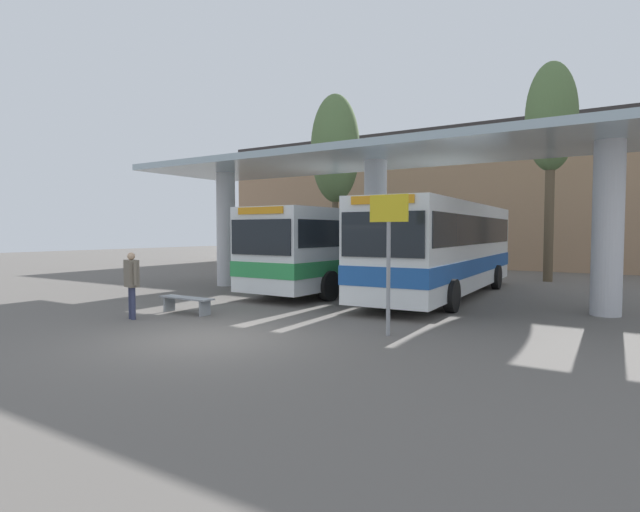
{
  "coord_description": "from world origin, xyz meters",
  "views": [
    {
      "loc": [
        7.75,
        -7.74,
        2.31
      ],
      "look_at": [
        0.0,
        4.37,
        1.6
      ],
      "focal_mm": 28.0,
      "sensor_mm": 36.0,
      "label": 1
    }
  ],
  "objects": [
    {
      "name": "station_canopy",
      "position": [
        0.0,
        7.94,
        4.24
      ],
      "size": [
        19.06,
        5.44,
        5.01
      ],
      "color": "silver",
      "rests_on": "ground_plane"
    },
    {
      "name": "ground_plane",
      "position": [
        0.0,
        0.0,
        0.0
      ],
      "size": [
        100.0,
        100.0,
        0.0
      ],
      "primitive_type": "plane",
      "color": "#605B56"
    },
    {
      "name": "waiting_bench_near_pillar",
      "position": [
        -2.93,
        1.97,
        0.35
      ],
      "size": [
        1.79,
        0.44,
        0.46
      ],
      "color": "gray",
      "rests_on": "ground_plane"
    },
    {
      "name": "parked_car_street",
      "position": [
        -7.14,
        20.62,
        1.1
      ],
      "size": [
        4.6,
        2.35,
        2.3
      ],
      "rotation": [
        0.0,
        0.0,
        0.08
      ],
      "color": "#B2B7BC",
      "rests_on": "ground_plane"
    },
    {
      "name": "transit_bus_left_bay",
      "position": [
        -2.1,
        9.45,
        1.74
      ],
      "size": [
        2.99,
        10.31,
        3.1
      ],
      "rotation": [
        0.0,
        0.0,
        3.12
      ],
      "color": "white",
      "rests_on": "ground_plane"
    },
    {
      "name": "poplar_tree_behind_right",
      "position": [
        -6.52,
        16.12,
        6.84
      ],
      "size": [
        2.7,
        2.7,
        9.87
      ],
      "color": "brown",
      "rests_on": "ground_plane"
    },
    {
      "name": "pedestrian_waiting",
      "position": [
        -3.43,
        0.56,
        1.07
      ],
      "size": [
        0.65,
        0.38,
        1.76
      ],
      "rotation": [
        0.0,
        0.0,
        -0.3
      ],
      "color": "#333856",
      "rests_on": "ground_plane"
    },
    {
      "name": "info_sign_platform",
      "position": [
        3.11,
        2.31,
        2.22
      ],
      "size": [
        0.9,
        0.09,
        3.12
      ],
      "color": "gray",
      "rests_on": "ground_plane"
    },
    {
      "name": "townhouse_backdrop",
      "position": [
        0.0,
        23.49,
        5.23
      ],
      "size": [
        40.0,
        0.58,
        8.97
      ],
      "color": "#9E7A5B",
      "rests_on": "ground_plane"
    },
    {
      "name": "transit_bus_center_bay",
      "position": [
        1.89,
        9.62,
        1.81
      ],
      "size": [
        3.14,
        11.58,
        3.27
      ],
      "rotation": [
        0.0,
        0.0,
        3.19
      ],
      "color": "white",
      "rests_on": "ground_plane"
    },
    {
      "name": "poplar_tree_behind_left",
      "position": [
        4.25,
        17.24,
        7.35
      ],
      "size": [
        2.25,
        2.25,
        10.01
      ],
      "color": "brown",
      "rests_on": "ground_plane"
    }
  ]
}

